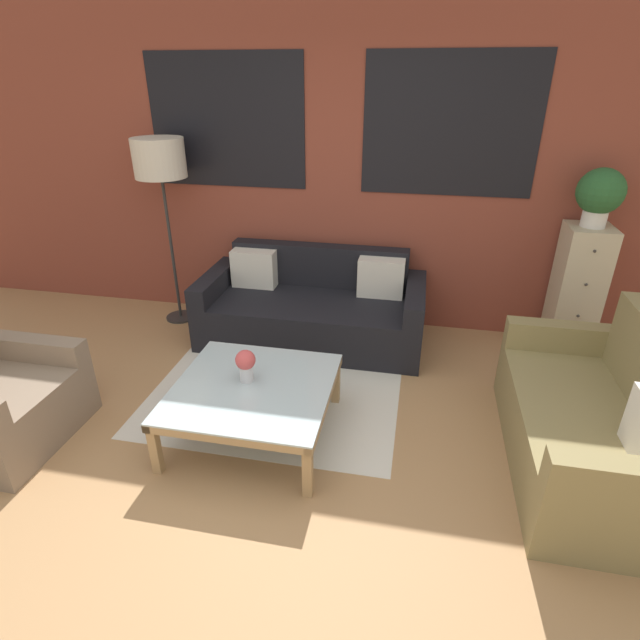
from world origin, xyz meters
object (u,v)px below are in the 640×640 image
Objects in this scene: couch_dark at (313,309)px; flower_vase at (246,364)px; coffee_table at (253,392)px; potted_plant at (600,194)px; drawer_cabinet at (576,291)px; settee_vintage at (596,426)px; floor_lamp at (160,164)px.

couch_dark is 8.71× the size of flower_vase.
flower_vase is (-0.05, 0.05, 0.18)m from coffee_table.
coffee_table is 2.24× the size of potted_plant.
flower_vase is at bearing -145.95° from potted_plant.
couch_dark is at bearing -174.27° from potted_plant.
drawer_cabinet is at bearing 35.49° from coffee_table.
settee_vintage is 0.92× the size of floor_lamp.
floor_lamp reaches higher than coffee_table.
floor_lamp is 1.54× the size of drawer_cabinet.
drawer_cabinet reaches higher than coffee_table.
potted_plant is (0.20, 1.53, 1.05)m from settee_vintage.
floor_lamp reaches higher than potted_plant.
couch_dark reaches higher than flower_vase.
coffee_table is 4.52× the size of flower_vase.
settee_vintage is at bearing -97.48° from potted_plant.
couch_dark is 1.15× the size of floor_lamp.
drawer_cabinet is at bearing 34.05° from flower_vase.
floor_lamp is at bearing 129.38° from flower_vase.
couch_dark is 1.83m from floor_lamp.
drawer_cabinet reaches higher than settee_vintage.
couch_dark is 2.23m from drawer_cabinet.
floor_lamp is at bearing -178.56° from potted_plant.
flower_vase is (-2.14, -0.05, 0.20)m from settee_vintage.
drawer_cabinet reaches higher than couch_dark.
flower_vase is (-2.34, -1.58, -0.85)m from potted_plant.
couch_dark is 1.76× the size of drawer_cabinet.
couch_dark is at bearing 86.39° from coffee_table.
floor_lamp is (-1.37, 0.13, 1.20)m from couch_dark.
couch_dark is 1.39m from flower_vase.
flower_vase is (-0.14, -1.36, 0.23)m from couch_dark.
couch_dark is 2.46m from potted_plant.
floor_lamp is at bearing 174.54° from couch_dark.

